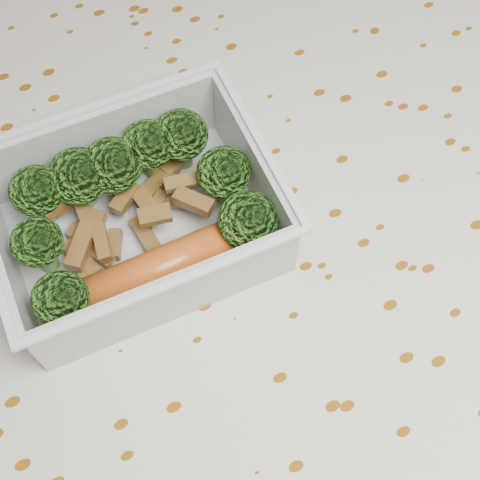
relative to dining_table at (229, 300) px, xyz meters
name	(u,v)px	position (x,y,z in m)	size (l,w,h in m)	color
ground_plane	(235,446)	(0.00, 0.00, -0.67)	(4.00, 4.00, 0.00)	olive
dining_table	(229,300)	(0.00, 0.00, 0.00)	(1.40, 0.90, 0.75)	brown
tablecloth	(228,274)	(0.00, 0.00, 0.05)	(1.46, 0.96, 0.19)	beige
lunch_container	(137,222)	(-0.05, 0.04, 0.11)	(0.19, 0.15, 0.06)	silver
broccoli_florets	(131,190)	(-0.04, 0.05, 0.13)	(0.16, 0.12, 0.05)	#608C3F
meat_pile	(125,218)	(-0.05, 0.04, 0.11)	(0.11, 0.07, 0.03)	brown
sausage	(163,268)	(-0.05, 0.00, 0.11)	(0.16, 0.03, 0.03)	#B64F19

